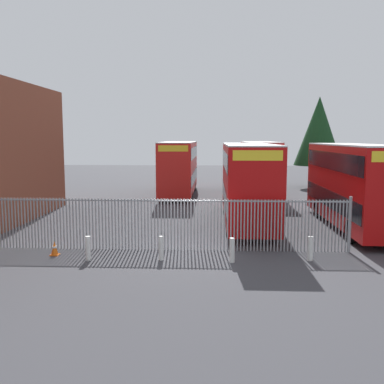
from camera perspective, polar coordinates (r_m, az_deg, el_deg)
ground_plane at (r=26.65m, az=0.43°, el=-3.22°), size 100.00×100.00×0.00m
palisade_fence at (r=18.69m, az=-4.22°, el=-3.98°), size 15.98×0.14×2.35m
double_decker_bus_near_gate at (r=24.52m, az=20.28°, el=1.17°), size 2.54×10.81×4.42m
double_decker_bus_behind_fence_left at (r=24.40m, az=7.22°, el=1.53°), size 2.54×10.81×4.42m
double_decker_bus_behind_fence_right at (r=36.63m, az=-1.67°, el=3.40°), size 2.54×10.81×4.42m
double_decker_bus_far_back at (r=37.60m, az=8.67°, el=3.42°), size 2.54×10.81×4.42m
bollard_near_left at (r=17.70m, az=-13.33°, el=-7.11°), size 0.20×0.20×0.95m
bollard_center_front at (r=17.30m, az=-4.04°, el=-7.26°), size 0.20×0.20×0.95m
bollard_near_right at (r=17.02m, az=5.22°, el=-7.52°), size 0.20×0.20×0.95m
bollard_far_right at (r=17.78m, az=15.08°, el=-7.10°), size 0.20×0.20×0.95m
traffic_cone_by_gate at (r=18.83m, az=-17.40°, el=-6.98°), size 0.34×0.34×0.59m
tree_tall_back at (r=43.61m, az=16.12°, el=7.59°), size 4.53×4.53×8.61m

